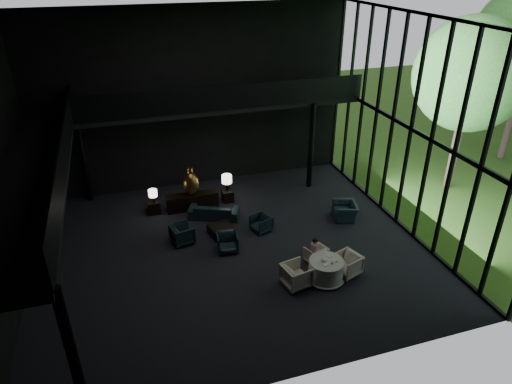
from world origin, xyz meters
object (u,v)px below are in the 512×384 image
object	(u,v)px
side_table_right	(228,196)
coffee_table	(222,230)
console	(192,201)
table_lamp_right	(227,180)
dining_chair_east	(347,263)
lounge_armchair_east	(261,223)
sofa	(214,209)
bronze_urn	(191,183)
window_armchair	(345,209)
lounge_armchair_south	(227,242)
dining_table	(326,271)
child	(315,246)
lounge_armchair_west	(182,233)
side_table_left	(154,207)
table_lamp_left	(153,194)
dining_chair_north	(316,255)
dining_chair_west	(296,273)

from	to	relation	value
side_table_right	coffee_table	size ratio (longest dim) A/B	0.59
console	table_lamp_right	world-z (taller)	table_lamp_right
dining_chair_east	lounge_armchair_east	bearing A→B (deg)	-170.23
sofa	dining_chair_east	xyz separation A→B (m)	(3.48, -5.04, 0.04)
bronze_urn	window_armchair	xyz separation A→B (m)	(5.85, -2.69, -0.79)
lounge_armchair_south	window_armchair	distance (m)	5.25
table_lamp_right	dining_table	size ratio (longest dim) A/B	0.56
dining_table	child	size ratio (longest dim) A/B	2.12
lounge_armchair_west	dining_chair_east	size ratio (longest dim) A/B	0.96
bronze_urn	window_armchair	world-z (taller)	bronze_urn
lounge_armchair_west	dining_table	distance (m)	5.58
side_table_left	table_lamp_left	distance (m)	0.72
coffee_table	dining_chair_north	xyz separation A→B (m)	(2.77, -2.71, 0.11)
coffee_table	dining_chair_west	size ratio (longest dim) A/B	0.91
lounge_armchair_east	child	bearing A→B (deg)	3.42
window_armchair	lounge_armchair_south	bearing A→B (deg)	-65.98
dining_chair_north	dining_chair_east	size ratio (longest dim) A/B	0.69
lounge_armchair_west	dining_chair_west	distance (m)	4.80
table_lamp_right	lounge_armchair_west	world-z (taller)	table_lamp_right
lounge_armchair_east	dining_chair_north	xyz separation A→B (m)	(1.20, -2.54, -0.04)
bronze_urn	lounge_armchair_east	size ratio (longest dim) A/B	1.80
lounge_armchair_west	lounge_armchair_south	distance (m)	1.81
sofa	dining_chair_east	world-z (taller)	dining_chair_east
side_table_left	window_armchair	size ratio (longest dim) A/B	0.55
dining_chair_west	lounge_armchair_east	bearing A→B (deg)	-10.14
side_table_right	sofa	size ratio (longest dim) A/B	0.25
table_lamp_right	child	distance (m)	5.70
coffee_table	child	distance (m)	3.91
lounge_armchair_south	dining_chair_west	world-z (taller)	dining_chair_west
dining_chair_west	window_armchair	bearing A→B (deg)	-57.39
sofa	child	size ratio (longest dim) A/B	3.28
window_armchair	dining_chair_east	world-z (taller)	dining_chair_east
lounge_armchair_west	coffee_table	distance (m)	1.54
lounge_armchair_south	dining_chair_north	distance (m)	3.24
dining_chair_west	child	world-z (taller)	child
coffee_table	table_lamp_right	bearing A→B (deg)	70.87
table_lamp_left	coffee_table	size ratio (longest dim) A/B	0.69
table_lamp_left	dining_chair_east	distance (m)	8.37
lounge_armchair_south	dining_chair_east	distance (m)	4.36
side_table_left	lounge_armchair_south	xyz separation A→B (m)	(2.26, -3.62, 0.11)
table_lamp_right	sofa	world-z (taller)	table_lamp_right
table_lamp_left	window_armchair	size ratio (longest dim) A/B	0.60
sofa	dining_chair_west	size ratio (longest dim) A/B	2.12
dining_chair_west	child	distance (m)	1.38
table_lamp_left	dining_chair_north	bearing A→B (deg)	-45.08
lounge_armchair_west	dining_chair_west	world-z (taller)	dining_chair_west
sofa	dining_chair_north	bearing A→B (deg)	147.71
side_table_right	sofa	world-z (taller)	sofa
dining_table	child	world-z (taller)	child
table_lamp_right	lounge_armchair_south	size ratio (longest dim) A/B	0.97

